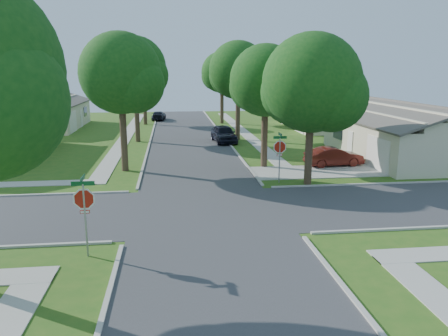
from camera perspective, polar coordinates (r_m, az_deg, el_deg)
ground at (r=21.02m, az=-2.27°, el=-5.54°), size 100.00×100.00×0.00m
road_ns at (r=21.02m, az=-2.27°, el=-5.53°), size 7.00×100.00×0.02m
sidewalk_ne at (r=46.99m, az=2.56°, el=4.74°), size 1.20×40.00×0.04m
sidewalk_nw at (r=46.58m, az=-12.45°, el=4.38°), size 1.20×40.00×0.04m
driveway at (r=29.35m, az=12.11°, el=-0.45°), size 8.80×3.60×0.05m
stop_sign_sw at (r=16.17m, az=-17.79°, el=-4.30°), size 1.05×0.80×2.98m
stop_sign_ne at (r=25.79m, az=7.30°, el=2.47°), size 1.05×0.80×2.98m
tree_e_near at (r=29.59m, az=5.54°, el=10.87°), size 4.97×4.80×8.28m
tree_e_mid at (r=41.38m, az=1.93°, el=12.31°), size 5.59×5.40×9.21m
tree_e_far at (r=54.27m, az=-0.22°, el=12.15°), size 5.17×5.00×8.72m
tree_w_near at (r=29.06m, az=-13.24°, el=11.50°), size 5.38×5.20×8.97m
tree_w_mid at (r=41.01m, az=-11.47°, el=12.39°), size 5.80×5.60×9.56m
tree_w_far at (r=53.99m, az=-10.39°, el=11.44°), size 4.76×4.60×8.04m
tree_ne_corner at (r=25.39m, az=11.50°, el=10.25°), size 5.80×5.60×8.66m
house_ne_near at (r=35.90m, az=22.52°, el=3.67°), size 8.42×13.60×4.23m
house_ne_far at (r=52.20m, az=12.88°, el=6.89°), size 8.42×13.60×4.23m
house_nw_far at (r=54.09m, az=-22.49°, el=6.44°), size 8.42×13.60×4.23m
car_driveway at (r=31.26m, az=14.15°, el=1.45°), size 4.14×1.78×1.33m
car_curb_east at (r=40.26m, az=-0.03°, el=4.50°), size 2.30×4.80×1.58m
car_curb_west at (r=58.64m, az=-8.53°, el=6.78°), size 1.95×4.14×1.17m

